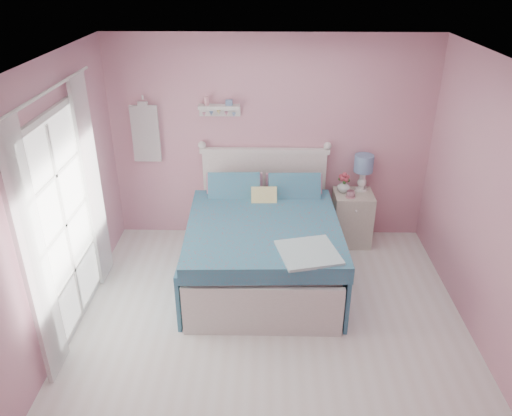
{
  "coord_description": "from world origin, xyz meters",
  "views": [
    {
      "loc": [
        -0.05,
        -3.71,
        3.36
      ],
      "look_at": [
        -0.16,
        1.2,
        0.88
      ],
      "focal_mm": 35.0,
      "sensor_mm": 36.0,
      "label": 1
    }
  ],
  "objects_px": {
    "bed": "(263,245)",
    "vase": "(344,186)",
    "nightstand": "(352,218)",
    "table_lamp": "(364,166)",
    "teacup": "(351,194)"
  },
  "relations": [
    {
      "from": "bed",
      "to": "vase",
      "type": "height_order",
      "value": "bed"
    },
    {
      "from": "table_lamp",
      "to": "vase",
      "type": "xyz_separation_m",
      "value": [
        -0.24,
        -0.06,
        -0.25
      ]
    },
    {
      "from": "nightstand",
      "to": "teacup",
      "type": "relative_size",
      "value": 6.6
    },
    {
      "from": "table_lamp",
      "to": "teacup",
      "type": "distance_m",
      "value": 0.39
    },
    {
      "from": "nightstand",
      "to": "vase",
      "type": "xyz_separation_m",
      "value": [
        -0.13,
        0.04,
        0.43
      ]
    },
    {
      "from": "bed",
      "to": "teacup",
      "type": "xyz_separation_m",
      "value": [
        1.07,
        0.69,
        0.33
      ]
    },
    {
      "from": "nightstand",
      "to": "teacup",
      "type": "bearing_deg",
      "value": -120.49
    },
    {
      "from": "bed",
      "to": "teacup",
      "type": "height_order",
      "value": "bed"
    },
    {
      "from": "bed",
      "to": "nightstand",
      "type": "distance_m",
      "value": 1.39
    },
    {
      "from": "bed",
      "to": "nightstand",
      "type": "height_order",
      "value": "bed"
    },
    {
      "from": "bed",
      "to": "nightstand",
      "type": "bearing_deg",
      "value": 33.12
    },
    {
      "from": "nightstand",
      "to": "vase",
      "type": "bearing_deg",
      "value": 161.6
    },
    {
      "from": "table_lamp",
      "to": "bed",
      "type": "bearing_deg",
      "value": -144.0
    },
    {
      "from": "bed",
      "to": "vase",
      "type": "distance_m",
      "value": 1.36
    },
    {
      "from": "bed",
      "to": "vase",
      "type": "bearing_deg",
      "value": 38.05
    }
  ]
}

